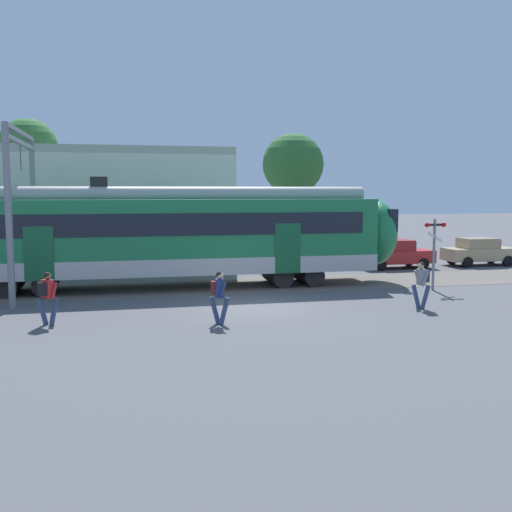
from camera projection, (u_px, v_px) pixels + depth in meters
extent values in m
plane|color=#515156|center=(255.00, 308.00, 21.35)|extent=(160.00, 160.00, 0.00)
cube|color=#B7B7B2|center=(166.00, 264.00, 25.51)|extent=(18.00, 3.06, 0.70)
cube|color=#1E7542|center=(166.00, 228.00, 25.35)|extent=(18.00, 3.00, 2.40)
cube|color=black|center=(169.00, 225.00, 23.86)|extent=(16.56, 0.03, 0.90)
cube|color=#165731|center=(288.00, 248.00, 25.06)|extent=(1.10, 0.04, 2.10)
cube|color=#165731|center=(39.00, 254.00, 22.87)|extent=(1.10, 0.04, 2.10)
cylinder|color=#9C9C97|center=(165.00, 195.00, 25.20)|extent=(17.64, 0.70, 0.70)
cube|color=black|center=(99.00, 182.00, 24.54)|extent=(0.70, 0.12, 0.40)
cylinder|color=black|center=(307.00, 273.00, 26.97)|extent=(0.90, 2.40, 0.90)
cylinder|color=black|center=(277.00, 274.00, 26.66)|extent=(0.90, 2.40, 0.90)
cylinder|color=black|center=(47.00, 282.00, 24.50)|extent=(0.90, 2.40, 0.90)
cylinder|color=black|center=(10.00, 283.00, 24.19)|extent=(0.90, 2.40, 0.90)
ellipsoid|color=#1E7542|center=(375.00, 232.00, 27.50)|extent=(1.80, 2.85, 2.95)
cube|color=black|center=(382.00, 219.00, 27.51)|extent=(0.40, 2.40, 1.00)
cylinder|color=navy|center=(54.00, 311.00, 18.57)|extent=(0.36, 0.35, 0.87)
cylinder|color=navy|center=(43.00, 312.00, 18.44)|extent=(0.36, 0.35, 0.87)
cube|color=red|center=(47.00, 289.00, 18.43)|extent=(0.42, 0.43, 0.56)
cylinder|color=red|center=(41.00, 290.00, 18.49)|extent=(0.24, 0.23, 0.52)
cylinder|color=red|center=(54.00, 291.00, 18.38)|extent=(0.24, 0.23, 0.52)
sphere|color=brown|center=(48.00, 276.00, 18.41)|extent=(0.22, 0.22, 0.22)
sphere|color=black|center=(47.00, 275.00, 18.39)|extent=(0.20, 0.20, 0.20)
cube|color=black|center=(42.00, 289.00, 18.28)|extent=(0.31, 0.31, 0.40)
cylinder|color=navy|center=(224.00, 311.00, 18.56)|extent=(0.37, 0.18, 0.87)
cylinder|color=navy|center=(215.00, 310.00, 18.69)|extent=(0.37, 0.18, 0.87)
cube|color=navy|center=(219.00, 288.00, 18.55)|extent=(0.27, 0.38, 0.56)
cylinder|color=navy|center=(216.00, 289.00, 18.76)|extent=(0.25, 0.11, 0.52)
cylinder|color=navy|center=(223.00, 291.00, 18.35)|extent=(0.25, 0.11, 0.52)
sphere|color=beige|center=(220.00, 276.00, 18.51)|extent=(0.22, 0.22, 0.22)
sphere|color=black|center=(219.00, 275.00, 18.50)|extent=(0.20, 0.20, 0.20)
cube|color=maroon|center=(214.00, 288.00, 18.52)|extent=(0.18, 0.29, 0.40)
cylinder|color=navy|center=(416.00, 296.00, 21.16)|extent=(0.38, 0.23, 0.87)
cylinder|color=navy|center=(425.00, 297.00, 20.98)|extent=(0.38, 0.23, 0.87)
cube|color=gray|center=(421.00, 277.00, 21.00)|extent=(0.32, 0.41, 0.56)
cylinder|color=gray|center=(425.00, 279.00, 20.78)|extent=(0.26, 0.14, 0.52)
cylinder|color=gray|center=(417.00, 277.00, 21.22)|extent=(0.26, 0.14, 0.52)
sphere|color=tan|center=(421.00, 266.00, 20.96)|extent=(0.22, 0.22, 0.22)
sphere|color=black|center=(422.00, 265.00, 20.95)|extent=(0.20, 0.20, 0.20)
cube|color=navy|center=(426.00, 276.00, 21.00)|extent=(0.22, 0.31, 0.40)
cube|color=#B22323|center=(395.00, 256.00, 32.23)|extent=(4.05, 1.77, 0.68)
cube|color=maroon|center=(393.00, 245.00, 32.12)|extent=(1.95, 1.50, 0.56)
cube|color=black|center=(409.00, 245.00, 32.37)|extent=(0.16, 1.37, 0.48)
cylinder|color=black|center=(409.00, 260.00, 33.32)|extent=(0.61, 0.22, 0.60)
cylinder|color=black|center=(423.00, 264.00, 31.83)|extent=(0.61, 0.22, 0.60)
cylinder|color=black|center=(368.00, 262.00, 32.70)|extent=(0.61, 0.22, 0.60)
cylinder|color=black|center=(381.00, 265.00, 31.20)|extent=(0.61, 0.22, 0.60)
cube|color=tan|center=(480.00, 254.00, 33.46)|extent=(4.00, 1.65, 0.68)
cube|color=#9D8662|center=(478.00, 243.00, 33.36)|extent=(1.90, 1.44, 0.56)
cube|color=black|center=(493.00, 243.00, 33.57)|extent=(0.12, 1.37, 0.48)
cylinder|color=black|center=(491.00, 258.00, 34.52)|extent=(0.60, 0.20, 0.60)
cylinder|color=black|center=(508.00, 261.00, 33.01)|extent=(0.60, 0.20, 0.60)
cylinder|color=black|center=(452.00, 259.00, 33.98)|extent=(0.60, 0.20, 0.60)
cylinder|color=black|center=(467.00, 262.00, 32.47)|extent=(0.60, 0.20, 0.60)
cylinder|color=gray|center=(9.00, 217.00, 20.92)|extent=(0.24, 0.24, 6.50)
cylinder|color=gray|center=(34.00, 211.00, 27.12)|extent=(0.24, 0.24, 6.50)
cube|color=gray|center=(20.00, 132.00, 23.68)|extent=(0.20, 6.40, 0.16)
cube|color=gray|center=(20.00, 143.00, 23.72)|extent=(0.20, 6.40, 0.16)
cylinder|color=black|center=(21.00, 158.00, 23.78)|extent=(0.03, 0.03, 1.00)
cylinder|color=gray|center=(434.00, 255.00, 24.92)|extent=(0.11, 0.11, 3.00)
cube|color=black|center=(435.00, 225.00, 24.79)|extent=(0.80, 0.10, 0.10)
sphere|color=red|center=(427.00, 225.00, 24.65)|extent=(0.20, 0.20, 0.20)
sphere|color=red|center=(444.00, 225.00, 24.81)|extent=(0.20, 0.20, 0.20)
cube|color=white|center=(435.00, 237.00, 24.81)|extent=(0.72, 0.03, 0.48)
cube|color=beige|center=(42.00, 213.00, 31.20)|extent=(19.75, 5.00, 6.00)
cube|color=#A7A39B|center=(39.00, 151.00, 30.86)|extent=(19.75, 5.00, 0.40)
cylinder|color=brown|center=(293.00, 220.00, 39.70)|extent=(0.32, 0.32, 4.51)
sphere|color=#2D662D|center=(293.00, 164.00, 39.30)|extent=(4.03, 4.03, 4.03)
cylinder|color=brown|center=(31.00, 219.00, 31.82)|extent=(0.32, 0.32, 5.30)
sphere|color=#2D662D|center=(28.00, 148.00, 31.41)|extent=(3.10, 3.10, 3.10)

